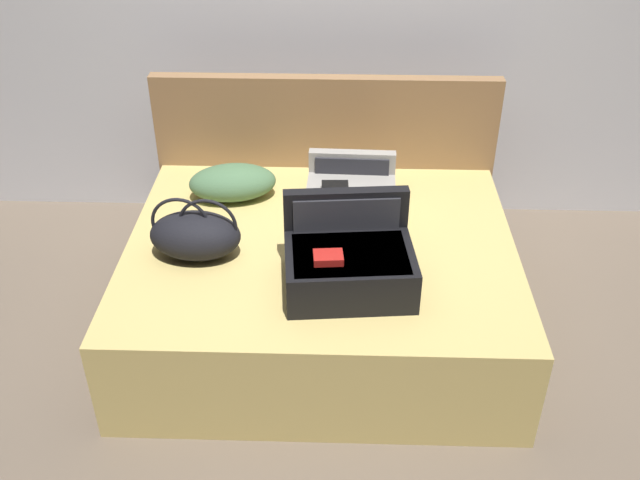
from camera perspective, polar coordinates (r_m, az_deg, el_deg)
ground_plane at (r=3.50m, az=-0.15°, el=-10.98°), size 12.00×12.00×0.00m
back_wall at (r=4.29m, az=0.62°, el=18.06°), size 8.00×0.10×2.60m
bed at (r=3.63m, az=0.06°, el=-3.65°), size 1.87×1.55×0.51m
headboard at (r=4.18m, az=0.41°, el=6.06°), size 1.91×0.08×1.04m
hard_case_large at (r=3.15m, az=2.28°, el=-1.77°), size 0.59×0.49×0.38m
hard_case_medium at (r=3.63m, az=2.42°, el=3.31°), size 0.45×0.37×0.30m
duffel_bag at (r=3.39m, az=-9.79°, el=0.43°), size 0.44×0.29×0.31m
pillow_near_headboard at (r=3.84m, az=-6.89°, el=4.52°), size 0.49×0.34×0.18m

